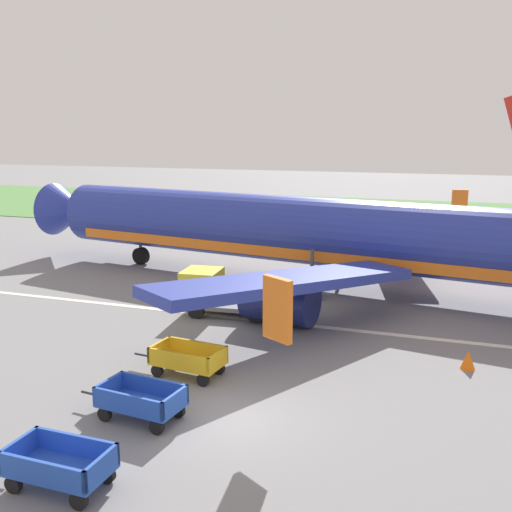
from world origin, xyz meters
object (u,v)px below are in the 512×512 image
airplane (304,232)px  traffic_cone_near_plane (468,360)px  baggage_cart_second_in_row (141,400)px  baggage_cart_third_in_row (188,359)px  service_truck_beside_carts (212,291)px  baggage_cart_nearest (59,465)px

airplane → traffic_cone_near_plane: 13.34m
traffic_cone_near_plane → baggage_cart_second_in_row: bearing=-142.0°
baggage_cart_third_in_row → service_truck_beside_carts: (-2.08, 7.05, 0.50)m
baggage_cart_nearest → baggage_cart_second_in_row: (0.09, 3.76, 0.00)m
baggage_cart_nearest → service_truck_beside_carts: service_truck_beside_carts is taller
airplane → baggage_cart_nearest: 20.93m
service_truck_beside_carts → baggage_cart_nearest: bearing=-81.7°
traffic_cone_near_plane → service_truck_beside_carts: bearing=164.5°
airplane → baggage_cart_nearest: bearing=-91.9°
airplane → baggage_cart_second_in_row: (-0.60, -17.01, -2.45)m
airplane → baggage_cart_nearest: size_ratio=10.54×
service_truck_beside_carts → baggage_cart_second_in_row: bearing=-78.4°
baggage_cart_third_in_row → service_truck_beside_carts: 7.37m
baggage_cart_third_in_row → baggage_cart_nearest: bearing=-90.0°
airplane → traffic_cone_near_plane: size_ratio=53.53×
baggage_cart_nearest → service_truck_beside_carts: (-2.07, 14.26, 0.50)m
service_truck_beside_carts → traffic_cone_near_plane: bearing=-15.5°
baggage_cart_nearest → service_truck_beside_carts: bearing=98.3°
airplane → traffic_cone_near_plane: bearing=-48.0°
traffic_cone_near_plane → baggage_cart_third_in_row: bearing=-157.7°
baggage_cart_second_in_row → traffic_cone_near_plane: (9.35, 7.31, -0.25)m
baggage_cart_third_in_row → traffic_cone_near_plane: (9.43, 3.86, -0.25)m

